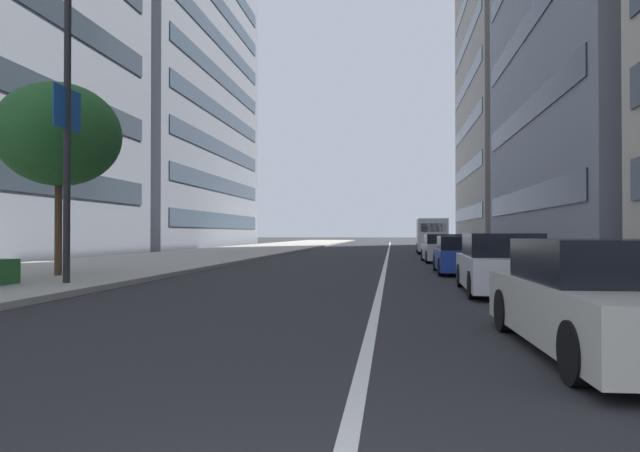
# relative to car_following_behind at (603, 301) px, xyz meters

# --- Properties ---
(sidewalk_right_plaza) EXTENTS (160.00, 9.25, 0.15)m
(sidewalk_right_plaza) POSITION_rel_car_following_behind_xyz_m (24.35, 14.36, -0.56)
(sidewalk_right_plaza) COLOR #A39E93
(sidewalk_right_plaza) RESTS_ON ground
(lane_centre_stripe) EXTENTS (110.00, 0.16, 0.01)m
(lane_centre_stripe) POSITION_rel_car_following_behind_xyz_m (29.35, 2.82, -0.63)
(lane_centre_stripe) COLOR silver
(lane_centre_stripe) RESTS_ON ground
(car_following_behind) EXTENTS (4.61, 1.96, 1.37)m
(car_following_behind) POSITION_rel_car_following_behind_xyz_m (0.00, 0.00, 0.00)
(car_following_behind) COLOR beige
(car_following_behind) RESTS_ON ground
(car_approaching_light) EXTENTS (4.36, 1.91, 1.44)m
(car_approaching_light) POSITION_rel_car_following_behind_xyz_m (7.04, -0.08, 0.04)
(car_approaching_light) COLOR silver
(car_approaching_light) RESTS_ON ground
(car_lead_in_lane) EXTENTS (4.44, 1.98, 1.35)m
(car_lead_in_lane) POSITION_rel_car_following_behind_xyz_m (13.84, -0.01, 0.00)
(car_lead_in_lane) COLOR navy
(car_lead_in_lane) RESTS_ON ground
(car_mid_block_traffic) EXTENTS (4.23, 2.01, 1.40)m
(car_mid_block_traffic) POSITION_rel_car_following_behind_xyz_m (21.98, -0.00, 0.02)
(car_mid_block_traffic) COLOR #B7B7BC
(car_mid_block_traffic) RESTS_ON ground
(delivery_van_ahead) EXTENTS (6.17, 2.15, 2.44)m
(delivery_van_ahead) POSITION_rel_car_following_behind_xyz_m (34.26, -0.26, 0.68)
(delivery_van_ahead) COLOR silver
(delivery_van_ahead) RESTS_ON ground
(street_lamp_with_banners) EXTENTS (1.26, 2.20, 7.76)m
(street_lamp_with_banners) POSITION_rel_car_following_behind_xyz_m (6.84, 10.68, 4.20)
(street_lamp_with_banners) COLOR #232326
(street_lamp_with_banners) RESTS_ON sidewalk_right_plaza
(street_tree_mid_sidewalk) EXTENTS (3.73, 3.73, 5.93)m
(street_tree_mid_sidewalk) POSITION_rel_car_following_behind_xyz_m (9.28, 12.73, 3.85)
(street_tree_mid_sidewalk) COLOR #473323
(street_tree_mid_sidewalk) RESTS_ON sidewalk_right_plaza
(office_tower_far_left_down_avenue) EXTENTS (25.22, 18.66, 46.61)m
(office_tower_far_left_down_avenue) POSITION_rel_car_following_behind_xyz_m (60.28, -15.37, 22.67)
(office_tower_far_left_down_avenue) COLOR gray
(office_tower_far_left_down_avenue) RESTS_ON ground
(office_tower_behind_plaza) EXTENTS (31.61, 16.56, 34.35)m
(office_tower_behind_plaza) POSITION_rel_car_following_behind_xyz_m (50.26, 28.21, 16.54)
(office_tower_behind_plaza) COLOR gray
(office_tower_behind_plaza) RESTS_ON ground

